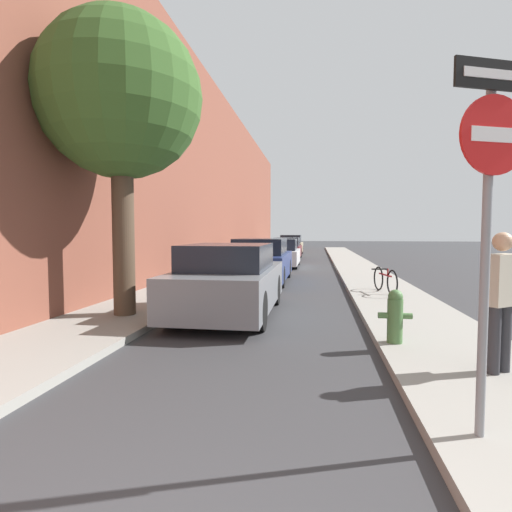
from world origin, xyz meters
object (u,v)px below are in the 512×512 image
parked_car_maroon (287,249)px  parked_car_champagne (291,245)px  parked_car_navy (261,261)px  parked_car_white (280,254)px  bicycle (385,280)px  street_tree_near (121,99)px  parked_car_grey (230,281)px  pedestrian (501,294)px  traffic_sign_post (490,193)px  fire_hydrant (395,315)px

parked_car_maroon → parked_car_champagne: parked_car_champagne is taller
parked_car_navy → parked_car_champagne: 17.06m
parked_car_white → bicycle: (3.61, -8.79, -0.19)m
street_tree_near → bicycle: bearing=33.2°
parked_car_grey → parked_car_maroon: size_ratio=0.95×
parked_car_grey → parked_car_champagne: (-0.14, 22.65, -0.02)m
bicycle → parked_car_champagne: bearing=88.6°
parked_car_champagne → pedestrian: (4.01, -25.87, 0.33)m
parked_car_navy → street_tree_near: street_tree_near is taller
traffic_sign_post → pedestrian: traffic_sign_post is taller
parked_car_white → street_tree_near: 13.07m
parked_car_grey → street_tree_near: size_ratio=0.73×
parked_car_maroon → traffic_sign_post: size_ratio=1.52×
parked_car_navy → parked_car_champagne: (-0.04, 17.06, -0.02)m
parked_car_maroon → fire_hydrant: bearing=-81.3°
parked_car_navy → pedestrian: pedestrian is taller
parked_car_navy → parked_car_white: size_ratio=1.16×
parked_car_navy → street_tree_near: bearing=-106.1°
pedestrian → parked_car_navy: bearing=79.2°
bicycle → parked_car_grey: bearing=-153.9°
parked_car_white → bicycle: size_ratio=2.48×
parked_car_maroon → pedestrian: pedestrian is taller
street_tree_near → traffic_sign_post: street_tree_near is taller
street_tree_near → bicycle: size_ratio=3.60×
parked_car_champagne → fire_hydrant: bearing=-82.9°
parked_car_navy → traffic_sign_post: 10.97m
parked_car_navy → parked_car_maroon: bearing=89.8°
parked_car_champagne → pedestrian: 26.18m
pedestrian → parked_car_white: bearing=69.7°
parked_car_champagne → fire_hydrant: parked_car_champagne is taller
parked_car_white → parked_car_champagne: size_ratio=0.91×
pedestrian → bicycle: 6.09m
street_tree_near → pedestrian: (5.82, -2.43, -3.24)m
parked_car_navy → parked_car_maroon: 11.79m
bicycle → parked_car_white: bearing=100.3°
parked_car_navy → parked_car_maroon: parked_car_navy is taller
parked_car_champagne → fire_hydrant: (3.07, -24.76, -0.18)m
parked_car_maroon → traffic_sign_post: 22.47m
parked_car_white → parked_car_navy: bearing=-90.8°
parked_car_white → traffic_sign_post: traffic_sign_post is taller
fire_hydrant → parked_car_white: bearing=102.1°
pedestrian → traffic_sign_post: bearing=-151.1°
parked_car_navy → fire_hydrant: (3.03, -7.71, -0.20)m
parked_car_navy → fire_hydrant: parked_car_navy is taller
parked_car_white → fire_hydrant: bearing=-77.9°
traffic_sign_post → street_tree_near: bearing=120.0°
pedestrian → parked_car_maroon: bearing=65.8°
street_tree_near → traffic_sign_post: 6.82m
street_tree_near → traffic_sign_post: size_ratio=1.99×
bicycle → traffic_sign_post: bearing=-105.8°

